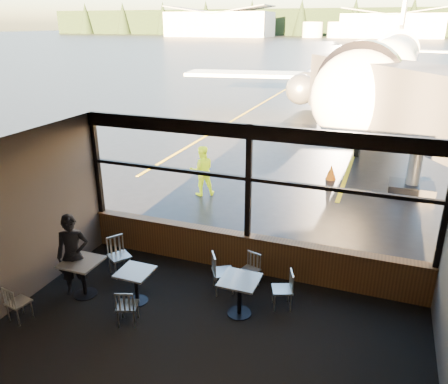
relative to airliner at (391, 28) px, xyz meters
The scene contains 30 objects.
ground_plane 98.03m from the airliner, 91.30° to the left, with size 520.00×520.00×0.00m, color black.
carpet_floor 25.75m from the airliner, 95.06° to the right, with size 8.00×6.00×0.01m, color black.
ceiling 25.28m from the airliner, 95.06° to the right, with size 8.00×6.00×0.04m, color #38332D.
wall_left 26.12m from the airliner, 103.91° to the right, with size 0.04×6.00×3.50m, color #524842.
window_sill 22.74m from the airliner, 95.74° to the right, with size 8.00×0.28×0.90m, color brown.
window_header 22.32m from the airliner, 95.74° to the right, with size 8.00×0.18×0.30m, color black.
mullion_left 23.17m from the airliner, 105.59° to the right, with size 0.12×0.12×2.60m, color black.
mullion_centre 22.44m from the airliner, 95.74° to the right, with size 0.12×0.12×2.60m, color black.
mullion_right 22.40m from the airliner, 85.55° to the right, with size 0.12×0.12×2.60m, color black.
window_transom 22.43m from the airliner, 95.74° to the right, with size 8.00×0.10×0.08m, color black.
airliner is the anchor object (origin of this frame).
jet_bridge 16.92m from the airliner, 85.28° to the right, with size 8.98×10.97×4.79m, color #2C2C2E, non-canonical shape.
cafe_table_near 24.32m from the airliner, 94.47° to the right, with size 0.74×0.74×0.81m, color #9C9990, non-canonical shape.
cafe_table_mid 24.93m from the airliner, 99.40° to the right, with size 0.68×0.68×0.74m, color #ADA99F, non-canonical shape.
cafe_table_left 25.31m from the airliner, 102.02° to the right, with size 0.75×0.75×0.83m, color #9F9A93, non-canonical shape.
chair_near_e 23.77m from the airliner, 92.75° to the right, with size 0.46×0.46×0.84m, color beige, non-canonical shape.
chair_near_w 23.73m from the airliner, 96.04° to the right, with size 0.50×0.50×0.92m, color #B9B4A7, non-canonical shape.
chair_near_n 23.36m from the airliner, 94.92° to the right, with size 0.44×0.44×0.80m, color #B4AEA2, non-canonical shape.
chair_mid_s 25.54m from the airliner, 98.68° to the right, with size 0.44×0.44×0.81m, color #ABA69A, non-canonical shape.
chair_mid_w 24.30m from the airliner, 101.93° to the right, with size 0.50×0.50×0.92m, color beige, non-canonical shape.
chair_left_s 26.54m from the airliner, 102.90° to the right, with size 0.43×0.43×0.79m, color #BCB7A9, non-canonical shape.
passenger 25.24m from the airliner, 102.51° to the right, with size 0.67×0.44×1.82m, color black.
ground_crew 19.18m from the airliner, 106.01° to the right, with size 0.83×0.64×1.70m, color #BFF219.
cone_nose 15.70m from the airliner, 94.78° to the right, with size 0.40×0.40×0.55m, color #DE5B07.
hangar_left 173.61m from the airliner, 114.58° to the left, with size 45.00×18.00×11.00m, color silver, non-canonical shape.
hangar_mid 162.89m from the airliner, 90.78° to the left, with size 38.00×15.00×10.00m, color silver, non-canonical shape.
fuel_tank_a 163.10m from the airliner, 101.40° to the left, with size 8.00×8.00×6.00m, color silver.
fuel_tank_b 161.42m from the airliner, 97.91° to the left, with size 8.00×8.00×6.00m, color silver.
fuel_tank_c 160.35m from the airliner, 94.37° to the left, with size 8.00×8.00×6.00m, color silver.
treeline 187.88m from the airliner, 90.68° to the left, with size 360.00×3.00×12.00m, color black.
Camera 1 is at (2.64, -8.60, 5.47)m, focal length 35.00 mm.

